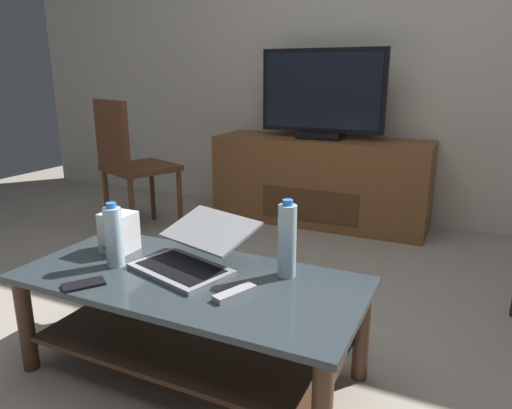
% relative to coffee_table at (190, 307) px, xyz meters
% --- Properties ---
extents(ground_plane, '(7.68, 7.68, 0.00)m').
position_rel_coffee_table_xyz_m(ground_plane, '(0.06, 0.05, -0.28)').
color(ground_plane, '#9E9384').
extents(back_wall, '(6.40, 0.12, 2.80)m').
position_rel_coffee_table_xyz_m(back_wall, '(0.06, 2.37, 1.12)').
color(back_wall, beige).
rests_on(back_wall, ground).
extents(coffee_table, '(1.27, 0.59, 0.40)m').
position_rel_coffee_table_xyz_m(coffee_table, '(0.00, 0.00, 0.00)').
color(coffee_table, '#2D383D').
rests_on(coffee_table, ground).
extents(media_cabinet, '(1.61, 0.49, 0.65)m').
position_rel_coffee_table_xyz_m(media_cabinet, '(-0.16, 2.05, 0.05)').
color(media_cabinet, brown).
rests_on(media_cabinet, ground).
extents(television, '(0.92, 0.20, 0.64)m').
position_rel_coffee_table_xyz_m(television, '(-0.16, 2.03, 0.68)').
color(television, black).
rests_on(television, media_cabinet).
extents(side_chair, '(0.57, 0.57, 0.95)m').
position_rel_coffee_table_xyz_m(side_chair, '(-1.28, 1.22, 0.26)').
color(side_chair, '#59331E').
rests_on(side_chair, ground).
extents(laptop, '(0.45, 0.47, 0.17)m').
position_rel_coffee_table_xyz_m(laptop, '(-0.03, 0.08, 0.18)').
color(laptop, gray).
rests_on(laptop, coffee_table).
extents(router_box, '(0.13, 0.12, 0.16)m').
position_rel_coffee_table_xyz_m(router_box, '(-0.40, 0.10, 0.21)').
color(router_box, white).
rests_on(router_box, coffee_table).
extents(water_bottle_near, '(0.07, 0.07, 0.29)m').
position_rel_coffee_table_xyz_m(water_bottle_near, '(0.32, 0.16, 0.26)').
color(water_bottle_near, silver).
rests_on(water_bottle_near, coffee_table).
extents(water_bottle_far, '(0.07, 0.07, 0.25)m').
position_rel_coffee_table_xyz_m(water_bottle_far, '(-0.31, -0.03, 0.24)').
color(water_bottle_far, silver).
rests_on(water_bottle_far, coffee_table).
extents(cell_phone, '(0.14, 0.15, 0.01)m').
position_rel_coffee_table_xyz_m(cell_phone, '(-0.29, -0.22, 0.13)').
color(cell_phone, black).
rests_on(cell_phone, coffee_table).
extents(tv_remote, '(0.10, 0.16, 0.02)m').
position_rel_coffee_table_xyz_m(tv_remote, '(0.22, -0.06, 0.13)').
color(tv_remote, '#99999E').
rests_on(tv_remote, coffee_table).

